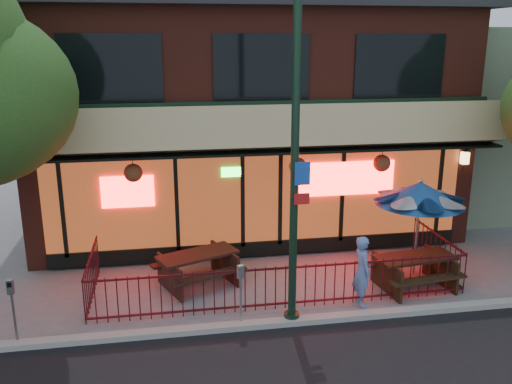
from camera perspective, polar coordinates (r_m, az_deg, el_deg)
ground at (r=11.93m, az=3.31°, el=-12.53°), size 80.00×80.00×0.00m
curb at (r=11.48m, az=3.89°, el=-13.43°), size 80.00×0.25×0.12m
restaurant_building at (r=17.58m, az=-1.74°, el=10.73°), size 12.96×9.49×8.05m
neighbor_building at (r=21.43m, az=22.83°, el=7.39°), size 6.00×7.00×6.00m
patio_fence at (r=12.09m, az=2.82°, el=-8.79°), size 8.44×2.62×1.00m
street_light at (r=10.43m, az=4.09°, el=1.84°), size 0.43×0.32×7.00m
picnic_table_left at (r=13.01m, az=-6.13°, el=-7.56°), size 2.28×2.04×0.80m
picnic_table_right at (r=13.32m, az=16.32°, el=-7.56°), size 2.03×1.65×0.80m
patio_umbrella at (r=13.67m, az=16.88°, el=-0.12°), size 2.13×2.13×2.43m
pedestrian at (r=12.13m, az=11.10°, el=-8.15°), size 0.40×0.59×1.59m
parking_meter_near at (r=11.00m, az=-1.63°, el=-9.80°), size 0.15×0.14×1.34m
parking_meter_far at (r=11.30m, az=-24.28°, el=-10.46°), size 0.12×0.11×1.37m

